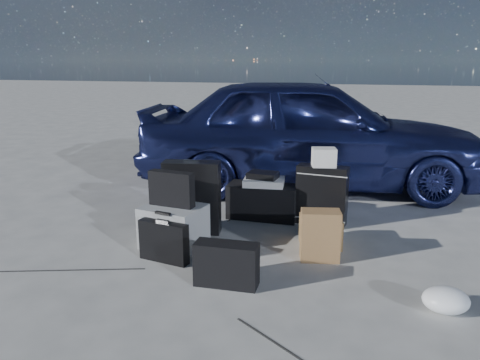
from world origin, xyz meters
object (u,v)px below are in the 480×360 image
at_px(car, 308,132).
at_px(suitcase_left, 192,197).
at_px(cardboard_box, 320,232).
at_px(green_bottle, 236,261).
at_px(suitcase_right, 322,195).
at_px(duffel_bag, 263,201).
at_px(pelican_case, 174,226).
at_px(briefcase, 164,242).

relative_size(car, suitcase_left, 6.13).
distance_m(cardboard_box, green_bottle, 0.97).
bearing_deg(suitcase_left, suitcase_right, 15.79).
bearing_deg(car, duffel_bag, 159.07).
distance_m(suitcase_left, green_bottle, 1.09).
xyz_separation_m(car, pelican_case, (-0.86, -2.31, -0.53)).
height_order(suitcase_right, green_bottle, suitcase_right).
relative_size(pelican_case, suitcase_left, 0.73).
xyz_separation_m(car, green_bottle, (-0.16, -2.78, -0.58)).
bearing_deg(briefcase, suitcase_right, 58.59).
relative_size(suitcase_right, cardboard_box, 1.71).
bearing_deg(car, suitcase_left, 147.40).
xyz_separation_m(suitcase_right, cardboard_box, (0.05, -0.58, -0.17)).
height_order(duffel_bag, cardboard_box, duffel_bag).
relative_size(suitcase_left, cardboard_box, 1.98).
height_order(car, briefcase, car).
distance_m(briefcase, cardboard_box, 1.37).
relative_size(pelican_case, suitcase_right, 0.85).
height_order(pelican_case, suitcase_right, suitcase_right).
height_order(pelican_case, briefcase, pelican_case).
xyz_separation_m(suitcase_left, suitcase_right, (1.15, 0.56, -0.05)).
xyz_separation_m(pelican_case, duffel_bag, (0.59, 0.94, -0.00)).
height_order(car, suitcase_right, car).
relative_size(suitcase_right, duffel_bag, 0.83).
height_order(suitcase_left, green_bottle, suitcase_left).
relative_size(briefcase, cardboard_box, 1.24).
relative_size(duffel_bag, green_bottle, 2.62).
distance_m(car, suitcase_left, 2.15).
height_order(suitcase_left, cardboard_box, suitcase_left).
distance_m(suitcase_left, duffel_bag, 0.81).
bearing_deg(suitcase_left, briefcase, -98.57).
xyz_separation_m(car, duffel_bag, (-0.28, -1.37, -0.54)).
bearing_deg(briefcase, pelican_case, 109.70).
xyz_separation_m(pelican_case, suitcase_right, (1.19, 0.93, 0.11)).
distance_m(suitcase_right, duffel_bag, 0.61).
xyz_separation_m(pelican_case, green_bottle, (0.70, -0.46, -0.05)).
relative_size(pelican_case, duffel_bag, 0.70).
xyz_separation_m(car, suitcase_right, (0.32, -1.38, -0.42)).
bearing_deg(briefcase, duffel_bag, 77.92).
height_order(briefcase, cardboard_box, briefcase).
height_order(briefcase, duffel_bag, duffel_bag).
bearing_deg(suitcase_left, pelican_case, -105.15).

